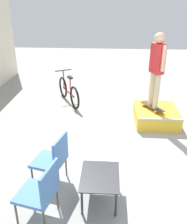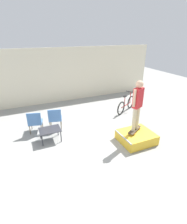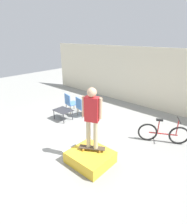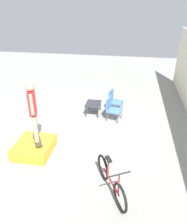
% 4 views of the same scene
% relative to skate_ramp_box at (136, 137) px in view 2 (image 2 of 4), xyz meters
% --- Properties ---
extents(ground_plane, '(24.00, 24.00, 0.00)m').
position_rel_skate_ramp_box_xyz_m(ground_plane, '(-1.67, 0.57, -0.18)').
color(ground_plane, gray).
extents(house_wall_back, '(12.00, 0.06, 3.00)m').
position_rel_skate_ramp_box_xyz_m(house_wall_back, '(-1.67, 5.25, 1.32)').
color(house_wall_back, beige).
rests_on(house_wall_back, ground_plane).
extents(skate_ramp_box, '(1.23, 1.07, 0.39)m').
position_rel_skate_ramp_box_xyz_m(skate_ramp_box, '(0.00, 0.00, 0.00)').
color(skate_ramp_box, gold).
rests_on(skate_ramp_box, ground_plane).
extents(skateboard_on_ramp, '(0.77, 0.57, 0.07)m').
position_rel_skate_ramp_box_xyz_m(skateboard_on_ramp, '(-0.02, 0.12, 0.26)').
color(skateboard_on_ramp, '#473828').
rests_on(skateboard_on_ramp, skate_ramp_box).
extents(person_skater, '(0.53, 0.33, 1.82)m').
position_rel_skate_ramp_box_xyz_m(person_skater, '(-0.02, 0.12, 1.36)').
color(person_skater, '#C6B793').
rests_on(person_skater, skateboard_on_ramp).
extents(coffee_table, '(0.77, 0.60, 0.46)m').
position_rel_skate_ramp_box_xyz_m(coffee_table, '(-2.88, 1.34, 0.22)').
color(coffee_table, '#2D2D33').
rests_on(coffee_table, ground_plane).
extents(patio_chair_left, '(0.63, 0.63, 0.92)m').
position_rel_skate_ramp_box_xyz_m(patio_chair_left, '(-3.30, 2.15, 0.32)').
color(patio_chair_left, brown).
rests_on(patio_chair_left, ground_plane).
extents(patio_chair_right, '(0.63, 0.63, 0.92)m').
position_rel_skate_ramp_box_xyz_m(patio_chair_right, '(-2.50, 2.15, 0.32)').
color(patio_chair_right, brown).
rests_on(patio_chair_right, ground_plane).
extents(bicycle, '(1.53, 0.89, 0.94)m').
position_rel_skate_ramp_box_xyz_m(bicycle, '(1.18, 2.49, 0.18)').
color(bicycle, black).
rests_on(bicycle, ground_plane).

